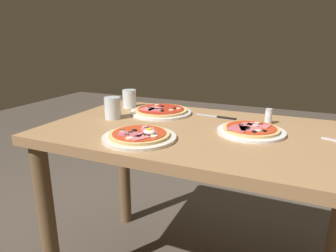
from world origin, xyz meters
The scene contains 8 objects.
dining_table centered at (0.00, 0.00, 0.64)m, with size 1.28×0.73×0.77m.
pizza_foreground centered at (-0.17, -0.21, 0.78)m, with size 0.27×0.27×0.05m.
pizza_across_left centered at (-0.26, 0.17, 0.78)m, with size 0.30×0.30×0.03m.
pizza_across_right centered at (0.19, 0.03, 0.78)m, with size 0.26×0.26×0.03m.
water_glass_near centered at (-0.43, 0.00, 0.81)m, with size 0.07×0.07×0.10m.
water_glass_far centered at (-0.47, 0.23, 0.81)m, with size 0.07×0.07×0.09m.
knife centered at (0.01, 0.21, 0.77)m, with size 0.20×0.04×0.01m.
salt_shaker centered at (0.24, 0.19, 0.80)m, with size 0.03×0.03×0.07m.
Camera 1 is at (0.34, -1.11, 1.12)m, focal length 31.91 mm.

